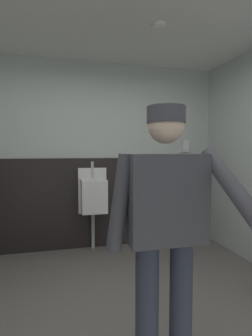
{
  "coord_description": "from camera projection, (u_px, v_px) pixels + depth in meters",
  "views": [
    {
      "loc": [
        -0.42,
        -1.83,
        1.38
      ],
      "look_at": [
        0.09,
        0.21,
        1.25
      ],
      "focal_mm": 28.13,
      "sensor_mm": 36.0,
      "label": 1
    }
  ],
  "objects": [
    {
      "name": "downlight_far",
      "position": [
        159.0,
        25.0,
        2.58
      ],
      "size": [
        0.14,
        0.14,
        0.03
      ],
      "primitive_type": "cylinder",
      "color": "white"
    },
    {
      "name": "wall_back",
      "position": [
        90.0,
        156.0,
        3.81
      ],
      "size": [
        4.34,
        0.12,
        2.64
      ],
      "primitive_type": "cube",
      "color": "silver",
      "rests_on": "ground_plane"
    },
    {
      "name": "person",
      "position": [
        166.0,
        221.0,
        1.55
      ],
      "size": [
        0.68,
        0.6,
        1.64
      ],
      "color": "#2D3342",
      "rests_on": "ground_plane"
    },
    {
      "name": "wainscot_band_back",
      "position": [
        91.0,
        203.0,
        3.78
      ],
      "size": [
        3.74,
        0.03,
        1.29
      ],
      "primitive_type": "cube",
      "color": "black",
      "rests_on": "ground_plane"
    },
    {
      "name": "urinal_solo",
      "position": [
        93.0,
        195.0,
        3.63
      ],
      "size": [
        0.4,
        0.34,
        1.24
      ],
      "color": "white",
      "rests_on": "ground_plane"
    },
    {
      "name": "soap_dispenser",
      "position": [
        185.0,
        146.0,
        4.05
      ],
      "size": [
        0.1,
        0.07,
        0.18
      ],
      "primitive_type": "cube",
      "color": "silver"
    }
  ]
}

